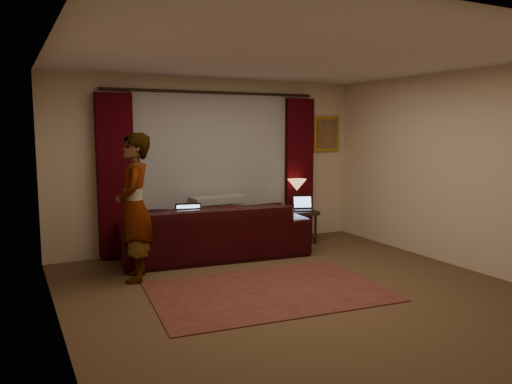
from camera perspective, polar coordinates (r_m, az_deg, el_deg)
floor at (r=5.81m, az=4.57°, el=-11.30°), size 5.00×5.00×0.01m
ceiling at (r=5.56m, az=4.86°, el=15.07°), size 5.00×5.00×0.02m
wall_back at (r=7.77m, az=-5.02°, el=3.24°), size 5.00×0.02×2.60m
wall_front at (r=3.67m, az=25.66°, el=-2.01°), size 5.00×0.02×2.60m
wall_left at (r=4.74m, az=-22.01°, el=0.13°), size 0.02×5.00×2.60m
wall_right at (r=7.16m, az=22.01°, el=2.40°), size 0.02×5.00×2.60m
sheer_curtain at (r=7.70m, az=-4.87°, el=4.70°), size 2.50×0.05×1.80m
drape_left at (r=7.24m, az=-15.75°, el=1.75°), size 0.50×0.14×2.30m
drape_right at (r=8.36m, az=4.87°, el=2.71°), size 0.50×0.14×2.30m
curtain_rod at (r=7.66m, az=-4.80°, el=11.27°), size 0.04×0.04×3.40m
picture_frame at (r=8.73m, az=8.01°, el=6.60°), size 0.50×0.04×0.60m
sofa at (r=7.21m, az=-4.89°, el=-3.19°), size 2.77×1.43×1.07m
throw_blanket at (r=7.43m, az=-4.35°, el=1.31°), size 0.87×0.40×0.10m
clothing_pile at (r=7.31m, az=2.58°, el=-2.20°), size 0.59×0.53×0.21m
laptop_sofa at (r=6.89m, az=-7.67°, el=-2.60°), size 0.45×0.47×0.26m
area_rug at (r=5.79m, az=1.40°, el=-11.24°), size 2.76×1.98×0.01m
end_table at (r=8.14m, az=5.12°, el=-3.94°), size 0.49×0.49×0.53m
tiffany_lamp at (r=8.18m, az=4.69°, el=-0.24°), size 0.39×0.39×0.49m
laptop_table at (r=8.06m, az=5.47°, el=-1.31°), size 0.42×0.43×0.23m
person at (r=6.19m, az=-13.70°, el=-1.72°), size 0.65×0.65×1.80m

